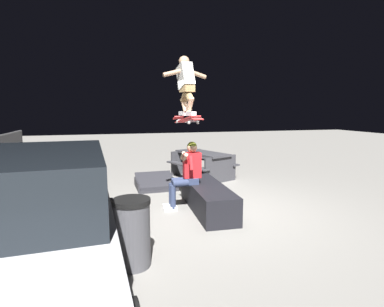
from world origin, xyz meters
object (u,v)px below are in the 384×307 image
(skater_airborne, at_px, (186,83))
(trash_bin, at_px, (132,232))
(ledge_box_main, at_px, (207,197))
(kicker_ramp, at_px, (156,185))
(picnic_table_back, at_px, (202,161))
(skateboard, at_px, (187,119))
(parked_car, at_px, (23,227))
(person_sitting_on_ledge, at_px, (187,171))

(skater_airborne, distance_m, trash_bin, 3.10)
(ledge_box_main, bearing_deg, kicker_ramp, 19.85)
(picnic_table_back, height_order, trash_bin, trash_bin)
(ledge_box_main, xyz_separation_m, trash_bin, (-1.81, 1.58, 0.19))
(skateboard, bearing_deg, ledge_box_main, -112.13)
(skater_airborne, xyz_separation_m, parked_car, (-2.43, 2.30, -1.67))
(skateboard, relative_size, trash_bin, 1.19)
(trash_bin, distance_m, parked_car, 1.23)
(ledge_box_main, height_order, trash_bin, trash_bin)
(skater_airborne, bearing_deg, skateboard, -170.89)
(picnic_table_back, height_order, parked_car, parked_car)
(picnic_table_back, relative_size, trash_bin, 2.40)
(skateboard, bearing_deg, picnic_table_back, -23.10)
(skater_airborne, relative_size, picnic_table_back, 0.54)
(kicker_ramp, bearing_deg, person_sitting_on_ledge, -168.67)
(skater_airborne, relative_size, trash_bin, 1.29)
(picnic_table_back, distance_m, parked_car, 6.06)
(person_sitting_on_ledge, bearing_deg, picnic_table_back, -23.54)
(person_sitting_on_ledge, xyz_separation_m, trash_bin, (-2.03, 1.22, -0.31))
(skater_airborne, height_order, parked_car, skater_airborne)
(ledge_box_main, height_order, skateboard, skateboard)
(person_sitting_on_ledge, distance_m, parked_car, 3.37)
(person_sitting_on_ledge, relative_size, skater_airborne, 1.19)
(ledge_box_main, bearing_deg, skateboard, 67.87)
(ledge_box_main, bearing_deg, person_sitting_on_ledge, 59.33)
(skater_airborne, bearing_deg, parked_car, 136.56)
(picnic_table_back, bearing_deg, skater_airborne, 156.28)
(person_sitting_on_ledge, xyz_separation_m, picnic_table_back, (2.55, -1.11, -0.25))
(person_sitting_on_ledge, relative_size, kicker_ramp, 1.27)
(parked_car, bearing_deg, picnic_table_back, -34.47)
(person_sitting_on_ledge, distance_m, trash_bin, 2.38)
(ledge_box_main, relative_size, picnic_table_back, 1.00)
(ledge_box_main, height_order, picnic_table_back, picnic_table_back)
(kicker_ramp, height_order, picnic_table_back, picnic_table_back)
(trash_bin, height_order, parked_car, parked_car)
(person_sitting_on_ledge, bearing_deg, trash_bin, 148.97)
(kicker_ramp, xyz_separation_m, trash_bin, (-3.80, 0.86, 0.37))
(skateboard, height_order, picnic_table_back, skateboard)
(ledge_box_main, xyz_separation_m, parked_car, (-2.23, 2.68, 0.54))
(skateboard, bearing_deg, parked_car, 135.79)
(person_sitting_on_ledge, bearing_deg, parked_car, 136.51)
(ledge_box_main, height_order, skater_airborne, skater_airborne)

